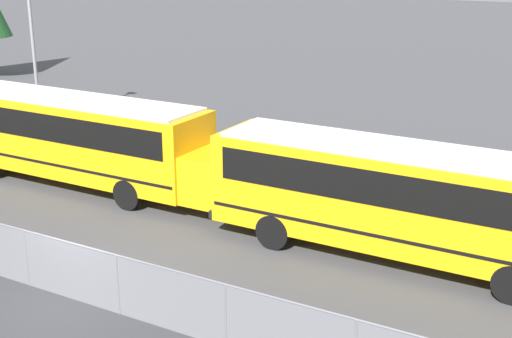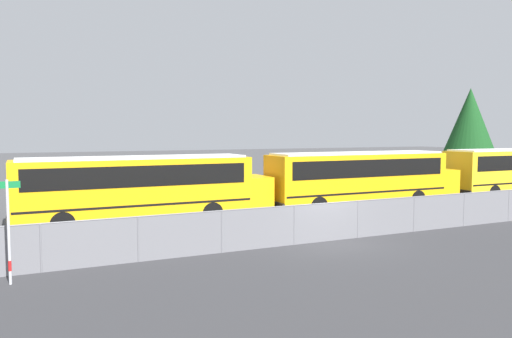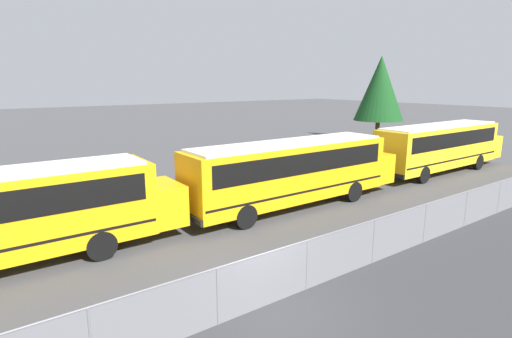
{
  "view_description": "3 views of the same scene",
  "coord_description": "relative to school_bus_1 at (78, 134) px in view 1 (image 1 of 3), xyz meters",
  "views": [
    {
      "loc": [
        11.96,
        -11.68,
        8.59
      ],
      "look_at": [
        1.38,
        6.88,
        1.74
      ],
      "focal_mm": 50.0,
      "sensor_mm": 36.0,
      "label": 1
    },
    {
      "loc": [
        -11.03,
        -16.75,
        4.4
      ],
      "look_at": [
        -0.48,
        5.71,
        2.56
      ],
      "focal_mm": 35.0,
      "sensor_mm": 36.0,
      "label": 2
    },
    {
      "loc": [
        -6.02,
        -7.95,
        6.04
      ],
      "look_at": [
        4.83,
        7.18,
        1.97
      ],
      "focal_mm": 28.0,
      "sensor_mm": 36.0,
      "label": 3
    }
  ],
  "objects": [
    {
      "name": "ground_plane",
      "position": [
        5.95,
        -6.74,
        -1.95
      ],
      "size": [
        200.0,
        200.0,
        0.0
      ],
      "primitive_type": "plane",
      "color": "#424244"
    },
    {
      "name": "fence",
      "position": [
        5.95,
        -6.74,
        -1.14
      ],
      "size": [
        63.67,
        0.07,
        1.58
      ],
      "color": "#9EA0A5",
      "rests_on": "ground_plane"
    },
    {
      "name": "school_bus_1",
      "position": [
        0.0,
        0.0,
        0.0
      ],
      "size": [
        12.26,
        2.49,
        3.27
      ],
      "color": "#EDA80F",
      "rests_on": "ground_plane"
    },
    {
      "name": "school_bus_2",
      "position": [
        12.47,
        -0.4,
        0.0
      ],
      "size": [
        12.26,
        2.49,
        3.27
      ],
      "color": "#EDA80F",
      "rests_on": "ground_plane"
    },
    {
      "name": "light_pole",
      "position": [
        -8.21,
        5.93,
        2.1
      ],
      "size": [
        0.6,
        0.24,
        7.33
      ],
      "color": "gray",
      "rests_on": "ground_plane"
    }
  ]
}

